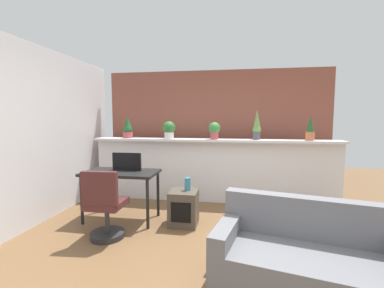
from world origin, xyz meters
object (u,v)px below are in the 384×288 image
object	(u,v)px
potted_plant_0	(128,128)
vase_on_shelf	(188,184)
potted_plant_4	(310,129)
tv_monitor	(127,162)
potted_plant_2	(214,130)
potted_plant_1	(169,129)
side_cube_shelf	(184,208)
office_chair	(105,210)
couch	(306,262)
potted_plant_3	(257,126)
desk	(121,177)

from	to	relation	value
potted_plant_0	vase_on_shelf	distance (m)	1.90
potted_plant_4	tv_monitor	size ratio (longest dim) A/B	0.94
potted_plant_0	vase_on_shelf	bearing A→B (deg)	-38.44
potted_plant_2	vase_on_shelf	distance (m)	1.32
tv_monitor	potted_plant_1	bearing A→B (deg)	67.53
side_cube_shelf	tv_monitor	bearing A→B (deg)	173.14
office_chair	couch	bearing A→B (deg)	-16.73
potted_plant_3	potted_plant_4	world-z (taller)	potted_plant_3
side_cube_shelf	potted_plant_3	bearing A→B (deg)	46.30
potted_plant_1	tv_monitor	distance (m)	1.17
potted_plant_0	potted_plant_4	distance (m)	3.29
potted_plant_0	potted_plant_4	size ratio (longest dim) A/B	0.99
potted_plant_0	potted_plant_4	bearing A→B (deg)	-0.61
desk	office_chair	world-z (taller)	office_chair
vase_on_shelf	potted_plant_1	bearing A→B (deg)	117.19
potted_plant_2	couch	size ratio (longest dim) A/B	0.18
potted_plant_3	couch	size ratio (longest dim) A/B	0.32
potted_plant_2	potted_plant_3	xyz separation A→B (m)	(0.75, 0.05, 0.07)
potted_plant_4	vase_on_shelf	bearing A→B (deg)	-151.52
desk	potted_plant_3	bearing A→B (deg)	28.47
vase_on_shelf	desk	bearing A→B (deg)	-178.75
potted_plant_0	side_cube_shelf	distance (m)	2.05
potted_plant_2	couch	world-z (taller)	potted_plant_2
potted_plant_1	potted_plant_4	distance (m)	2.47
potted_plant_0	potted_plant_3	bearing A→B (deg)	0.36
potted_plant_3	side_cube_shelf	distance (m)	1.97
potted_plant_3	desk	size ratio (longest dim) A/B	0.49
potted_plant_0	potted_plant_1	xyz separation A→B (m)	(0.82, -0.03, -0.01)
couch	potted_plant_1	bearing A→B (deg)	127.56
potted_plant_2	tv_monitor	size ratio (longest dim) A/B	0.68
vase_on_shelf	couch	distance (m)	1.90
tv_monitor	vase_on_shelf	bearing A→B (deg)	-3.47
potted_plant_1	office_chair	size ratio (longest dim) A/B	0.35
potted_plant_2	tv_monitor	xyz separation A→B (m)	(-1.25, -0.99, -0.45)
potted_plant_3	tv_monitor	bearing A→B (deg)	-152.52
potted_plant_0	potted_plant_3	size ratio (longest dim) A/B	0.78
potted_plant_3	vase_on_shelf	size ratio (longest dim) A/B	2.90
potted_plant_4	couch	world-z (taller)	potted_plant_4
potted_plant_1	vase_on_shelf	world-z (taller)	potted_plant_1
tv_monitor	desk	bearing A→B (deg)	-129.32
potted_plant_3	side_cube_shelf	xyz separation A→B (m)	(-1.10, -1.15, -1.16)
potted_plant_0	couch	world-z (taller)	potted_plant_0
potted_plant_2	side_cube_shelf	size ratio (longest dim) A/B	0.61
vase_on_shelf	office_chair	bearing A→B (deg)	-144.49
potted_plant_2	side_cube_shelf	xyz separation A→B (m)	(-0.35, -1.10, -1.09)
office_chair	potted_plant_2	bearing A→B (deg)	54.15
potted_plant_2	vase_on_shelf	bearing A→B (deg)	-106.02
potted_plant_2	couch	bearing A→B (deg)	-67.26
potted_plant_1	potted_plant_3	bearing A→B (deg)	1.66
potted_plant_3	vase_on_shelf	world-z (taller)	potted_plant_3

